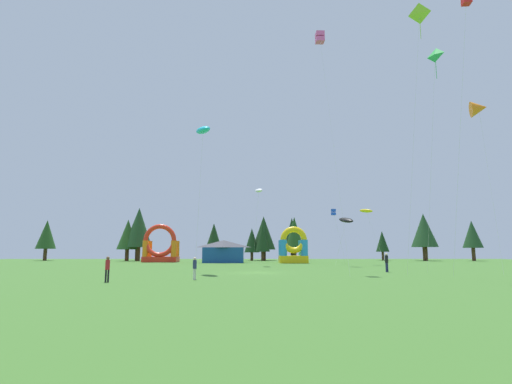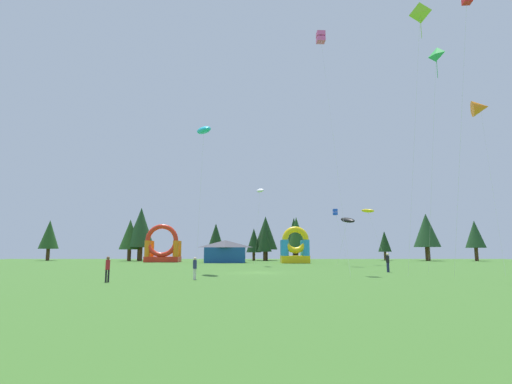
% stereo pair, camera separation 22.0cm
% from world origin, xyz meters
% --- Properties ---
extents(ground_plane, '(120.00, 120.00, 0.00)m').
position_xyz_m(ground_plane, '(0.00, 0.00, 0.00)').
color(ground_plane, '#3D6B28').
extents(kite_red_box, '(0.79, 6.06, 20.72)m').
position_xyz_m(kite_red_box, '(15.16, -12.23, 20.16)').
color(kite_red_box, red).
rests_on(kite_red_box, ground_plane).
extents(kite_black_parafoil, '(2.24, 3.90, 6.78)m').
position_xyz_m(kite_black_parafoil, '(12.10, 14.43, 6.10)').
color(kite_black_parafoil, black).
rests_on(kite_black_parafoil, ground_plane).
extents(kite_cyan_parafoil, '(2.40, 4.20, 14.85)m').
position_xyz_m(kite_cyan_parafoil, '(-5.39, -0.01, 14.07)').
color(kite_cyan_parafoil, '#19B7CC').
rests_on(kite_cyan_parafoil, ground_plane).
extents(kite_white_parafoil, '(1.54, 5.14, 10.92)m').
position_xyz_m(kite_white_parafoil, '(0.45, 16.44, 10.39)').
color(kite_white_parafoil, white).
rests_on(kite_white_parafoil, ground_plane).
extents(kite_pink_box, '(0.92, 9.46, 25.60)m').
position_xyz_m(kite_pink_box, '(6.90, 1.62, 24.97)').
color(kite_pink_box, '#EA599E').
rests_on(kite_pink_box, ground_plane).
extents(kite_blue_box, '(2.45, 1.75, 8.79)m').
position_xyz_m(kite_blue_box, '(12.80, 26.14, 8.27)').
color(kite_blue_box, blue).
rests_on(kite_blue_box, ground_plane).
extents(kite_orange_delta, '(2.28, 4.81, 16.95)m').
position_xyz_m(kite_orange_delta, '(22.09, -0.94, 16.08)').
color(kite_orange_delta, orange).
rests_on(kite_orange_delta, ground_plane).
extents(kite_lime_diamond, '(1.62, 3.73, 22.47)m').
position_xyz_m(kite_lime_diamond, '(13.61, -7.91, 21.69)').
color(kite_lime_diamond, '#8CD826').
rests_on(kite_lime_diamond, ground_plane).
extents(kite_yellow_parafoil, '(2.80, 3.52, 8.33)m').
position_xyz_m(kite_yellow_parafoil, '(16.39, 19.94, 7.88)').
color(kite_yellow_parafoil, yellow).
rests_on(kite_yellow_parafoil, ground_plane).
extents(kite_green_diamond, '(1.07, 6.05, 19.74)m').
position_xyz_m(kite_green_diamond, '(15.69, -5.79, 19.04)').
color(kite_green_diamond, green).
rests_on(kite_green_diamond, ground_plane).
extents(person_midfield, '(0.41, 0.41, 1.71)m').
position_xyz_m(person_midfield, '(-10.16, -11.46, 1.02)').
color(person_midfield, black).
rests_on(person_midfield, ground_plane).
extents(person_near_camera, '(0.43, 0.43, 1.86)m').
position_xyz_m(person_near_camera, '(12.74, 0.71, 1.10)').
color(person_near_camera, navy).
rests_on(person_near_camera, ground_plane).
extents(person_left_edge, '(0.39, 0.39, 1.62)m').
position_xyz_m(person_left_edge, '(-4.63, -9.09, 0.97)').
color(person_left_edge, silver).
rests_on(person_left_edge, ground_plane).
extents(inflatable_yellow_castle, '(6.07, 3.67, 6.75)m').
position_xyz_m(inflatable_yellow_castle, '(-16.97, 33.70, 2.38)').
color(inflatable_yellow_castle, red).
rests_on(inflatable_yellow_castle, ground_plane).
extents(inflatable_red_slide, '(4.64, 4.28, 6.02)m').
position_xyz_m(inflatable_red_slide, '(6.37, 28.57, 2.14)').
color(inflatable_red_slide, yellow).
rests_on(inflatable_red_slide, ground_plane).
extents(festival_tent, '(6.77, 3.79, 3.82)m').
position_xyz_m(festival_tent, '(-5.39, 30.05, 1.91)').
color(festival_tent, '#19478C').
rests_on(festival_tent, ground_plane).
extents(tree_row_0, '(3.93, 3.93, 8.32)m').
position_xyz_m(tree_row_0, '(-43.08, 44.52, 5.30)').
color(tree_row_0, '#4C331E').
rests_on(tree_row_0, ground_plane).
extents(tree_row_1, '(4.12, 4.12, 8.19)m').
position_xyz_m(tree_row_1, '(-25.25, 41.16, 5.17)').
color(tree_row_1, '#4C331E').
rests_on(tree_row_1, ground_plane).
extents(tree_row_2, '(5.48, 5.48, 10.61)m').
position_xyz_m(tree_row_2, '(-23.31, 41.72, 6.60)').
color(tree_row_2, '#4C331E').
rests_on(tree_row_2, ground_plane).
extents(tree_row_3, '(3.82, 3.82, 7.55)m').
position_xyz_m(tree_row_3, '(-8.32, 42.88, 4.51)').
color(tree_row_3, '#4C331E').
rests_on(tree_row_3, ground_plane).
extents(tree_row_4, '(3.07, 3.07, 6.58)m').
position_xyz_m(tree_row_4, '(-0.58, 43.62, 4.09)').
color(tree_row_4, '#4C331E').
rests_on(tree_row_4, ground_plane).
extents(tree_row_5, '(2.96, 2.96, 7.10)m').
position_xyz_m(tree_row_5, '(1.57, 42.52, 4.42)').
color(tree_row_5, '#4C331E').
rests_on(tree_row_5, ground_plane).
extents(tree_row_6, '(4.90, 4.90, 9.11)m').
position_xyz_m(tree_row_6, '(1.86, 44.69, 5.63)').
color(tree_row_6, '#4C331E').
rests_on(tree_row_6, ground_plane).
extents(tree_row_7, '(3.58, 3.58, 8.82)m').
position_xyz_m(tree_row_7, '(7.76, 44.50, 5.66)').
color(tree_row_7, '#4C331E').
rests_on(tree_row_7, ground_plane).
extents(tree_row_8, '(4.04, 4.04, 8.78)m').
position_xyz_m(tree_row_8, '(7.99, 41.91, 5.29)').
color(tree_row_8, '#4C331E').
rests_on(tree_row_8, ground_plane).
extents(tree_row_9, '(2.73, 2.73, 6.11)m').
position_xyz_m(tree_row_9, '(26.91, 45.78, 3.91)').
color(tree_row_9, '#4C331E').
rests_on(tree_row_9, ground_plane).
extents(tree_row_10, '(5.21, 5.21, 9.55)m').
position_xyz_m(tree_row_10, '(34.52, 42.65, 6.09)').
color(tree_row_10, '#4C331E').
rests_on(tree_row_10, ground_plane).
extents(tree_row_11, '(3.81, 3.81, 8.02)m').
position_xyz_m(tree_row_11, '(43.67, 41.44, 5.24)').
color(tree_row_11, '#4C331E').
rests_on(tree_row_11, ground_plane).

